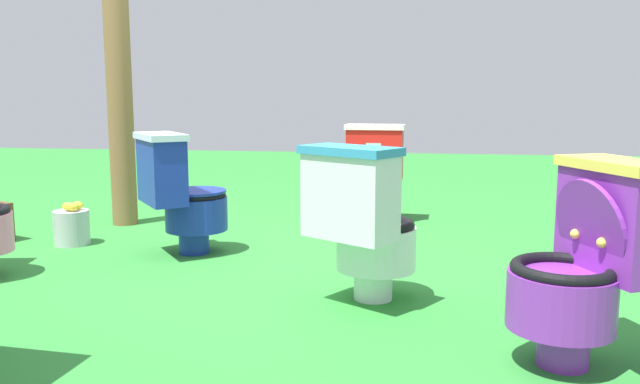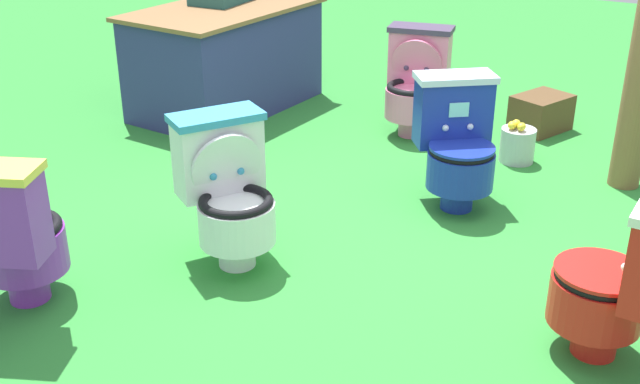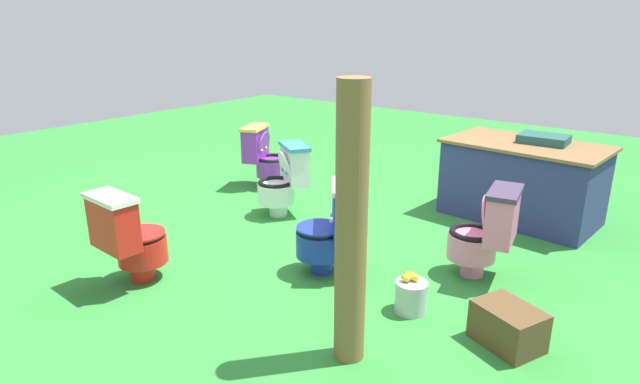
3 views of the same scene
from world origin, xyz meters
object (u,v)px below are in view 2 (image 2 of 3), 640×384
(toilet_purple, at_px, (10,233))
(vendor_table, at_px, (226,57))
(toilet_blue, at_px, (457,142))
(lemon_bucket, at_px, (517,144))
(toilet_pink, at_px, (416,80))
(small_crate, at_px, (541,113))
(toilet_red, at_px, (625,278))
(toilet_white, at_px, (228,190))

(toilet_purple, height_order, vendor_table, vendor_table)
(toilet_blue, height_order, toilet_purple, same)
(toilet_blue, distance_m, vendor_table, 2.24)
(lemon_bucket, bearing_deg, toilet_pink, 76.90)
(vendor_table, height_order, small_crate, vendor_table)
(toilet_red, distance_m, toilet_purple, 2.52)
(toilet_red, distance_m, toilet_white, 1.80)
(toilet_red, height_order, vendor_table, vendor_table)
(toilet_red, xyz_separation_m, toilet_purple, (-0.90, 2.36, 0.00))
(lemon_bucket, bearing_deg, small_crate, 1.86)
(small_crate, bearing_deg, toilet_pink, 121.33)
(small_crate, height_order, lemon_bucket, lemon_bucket)
(toilet_pink, relative_size, toilet_blue, 1.00)
(toilet_blue, distance_m, small_crate, 1.46)
(vendor_table, bearing_deg, toilet_red, -119.96)
(toilet_white, xyz_separation_m, toilet_purple, (-0.82, 0.56, 0.00))
(toilet_red, relative_size, toilet_purple, 1.00)
(toilet_red, bearing_deg, toilet_white, 94.99)
(toilet_blue, xyz_separation_m, vendor_table, (0.77, 2.11, 0.02))
(toilet_blue, distance_m, lemon_bucket, 0.84)
(toilet_red, distance_m, small_crate, 2.69)
(toilet_pink, height_order, toilet_purple, same)
(toilet_blue, distance_m, toilet_white, 1.36)
(toilet_purple, bearing_deg, small_crate, 44.09)
(toilet_blue, bearing_deg, toilet_white, 19.90)
(toilet_purple, distance_m, lemon_bucket, 3.10)
(vendor_table, bearing_deg, toilet_purple, -163.32)
(toilet_pink, bearing_deg, toilet_blue, 112.87)
(toilet_white, distance_m, toilet_purple, 0.99)
(toilet_pink, relative_size, vendor_table, 0.48)
(toilet_pink, xyz_separation_m, toilet_blue, (-0.97, -0.65, -0.00))
(toilet_pink, relative_size, toilet_white, 1.00)
(small_crate, bearing_deg, toilet_white, 161.72)
(toilet_blue, distance_m, toilet_red, 1.51)
(small_crate, bearing_deg, toilet_purple, 157.49)
(toilet_pink, height_order, vendor_table, vendor_table)
(toilet_pink, distance_m, toilet_purple, 3.00)
(toilet_white, height_order, toilet_purple, same)
(toilet_blue, bearing_deg, lemon_bucket, -137.25)
(toilet_red, height_order, lemon_bucket, toilet_red)
(vendor_table, xyz_separation_m, lemon_bucket, (0.02, -2.25, -0.28))
(small_crate, bearing_deg, lemon_bucket, -178.14)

